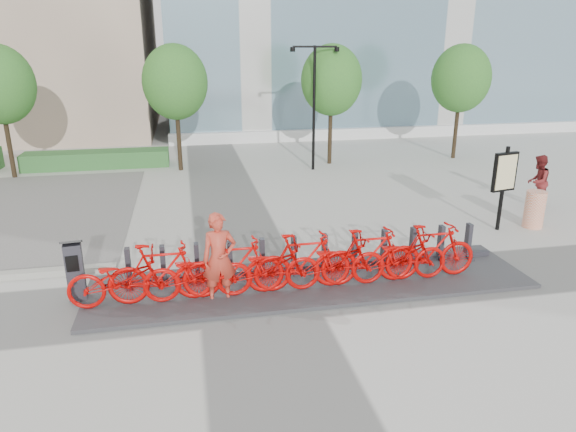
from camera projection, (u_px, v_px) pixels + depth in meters
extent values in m
plane|color=beige|center=(256.00, 295.00, 10.78)|extent=(120.00, 120.00, 0.00)
cube|color=#2B672D|center=(97.00, 159.00, 22.01)|extent=(6.00, 1.20, 0.70)
cylinder|color=black|center=(9.00, 140.00, 19.96)|extent=(0.18, 0.18, 3.00)
cylinder|color=black|center=(179.00, 134.00, 21.18)|extent=(0.18, 0.18, 3.00)
ellipsoid|color=#2E6329|center=(175.00, 82.00, 20.52)|extent=(2.60, 2.60, 2.99)
cylinder|color=black|center=(330.00, 130.00, 22.40)|extent=(0.18, 0.18, 3.00)
ellipsoid|color=#2E6329|center=(331.00, 80.00, 21.74)|extent=(2.60, 2.60, 2.99)
cylinder|color=black|center=(456.00, 126.00, 23.53)|extent=(0.18, 0.18, 3.00)
ellipsoid|color=#2E6329|center=(461.00, 78.00, 22.87)|extent=(2.60, 2.60, 2.99)
cylinder|color=black|center=(314.00, 110.00, 20.97)|extent=(0.12, 0.12, 5.00)
cube|color=black|center=(304.00, 47.00, 20.11)|extent=(0.90, 0.08, 0.08)
cube|color=black|center=(326.00, 47.00, 20.28)|extent=(0.90, 0.08, 0.08)
cylinder|color=black|center=(293.00, 49.00, 20.06)|extent=(0.20, 0.20, 0.18)
cylinder|color=black|center=(337.00, 49.00, 20.40)|extent=(0.20, 0.20, 0.18)
cube|color=#38383C|center=(312.00, 282.00, 11.29)|extent=(9.60, 2.40, 0.08)
imported|color=#BF0603|center=(124.00, 279.00, 10.04)|extent=(2.15, 0.75, 1.13)
imported|color=#BF0603|center=(161.00, 273.00, 10.15)|extent=(2.09, 0.59, 1.25)
imported|color=#BF0603|center=(198.00, 273.00, 10.31)|extent=(2.15, 0.75, 1.13)
imported|color=#BF0603|center=(234.00, 267.00, 10.42)|extent=(2.09, 0.59, 1.25)
imported|color=#BF0603|center=(269.00, 267.00, 10.58)|extent=(2.15, 0.75, 1.13)
imported|color=#BF0603|center=(303.00, 261.00, 10.69)|extent=(2.09, 0.59, 1.25)
imported|color=#BF0603|center=(336.00, 261.00, 10.85)|extent=(2.15, 0.75, 1.13)
imported|color=#BF0603|center=(368.00, 256.00, 10.96)|extent=(2.09, 0.59, 1.25)
imported|color=#BF0603|center=(400.00, 256.00, 11.12)|extent=(2.15, 0.75, 1.13)
imported|color=#BF0603|center=(431.00, 251.00, 11.23)|extent=(2.09, 0.59, 1.25)
cube|color=#2D2C34|center=(75.00, 271.00, 10.29)|extent=(0.36, 0.32, 1.19)
cube|color=black|center=(71.00, 242.00, 10.09)|extent=(0.44, 0.38, 0.15)
cube|color=black|center=(72.00, 264.00, 10.08)|extent=(0.24, 0.05, 0.33)
imported|color=#C53C29|center=(219.00, 259.00, 10.23)|extent=(0.73, 0.51, 1.89)
imported|color=maroon|center=(538.00, 181.00, 16.40)|extent=(1.05, 1.03, 1.71)
cylinder|color=#E7591B|center=(535.00, 209.00, 14.67)|extent=(0.71, 0.71, 1.07)
cylinder|color=black|center=(503.00, 189.00, 14.25)|extent=(0.11, 0.11, 2.39)
cube|color=black|center=(505.00, 172.00, 14.10)|extent=(0.79, 0.27, 1.09)
cube|color=beige|center=(506.00, 172.00, 14.04)|extent=(0.66, 0.16, 0.96)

